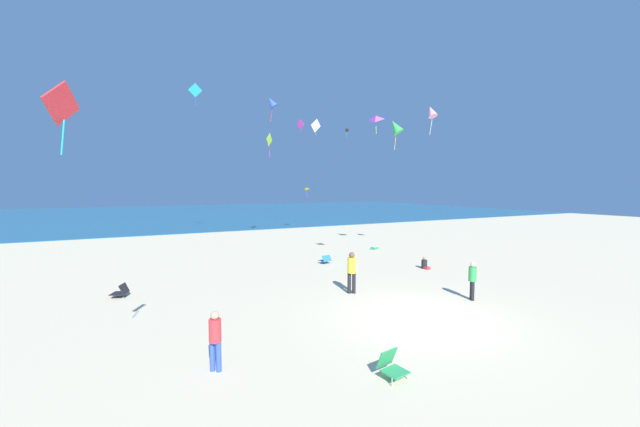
{
  "coord_description": "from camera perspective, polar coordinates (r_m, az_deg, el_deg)",
  "views": [
    {
      "loc": [
        -8.43,
        -9.09,
        4.42
      ],
      "look_at": [
        0.0,
        7.61,
        3.1
      ],
      "focal_mm": 20.27,
      "sensor_mm": 36.0,
      "label": 1
    }
  ],
  "objects": [
    {
      "name": "person_1",
      "position": [
        15.66,
        22.93,
        -9.37
      ],
      "size": [
        0.42,
        0.42,
        1.52
      ],
      "rotation": [
        0.0,
        0.0,
        5.67
      ],
      "color": "black",
      "rests_on": "ground_plane"
    },
    {
      "name": "beach_chair_near_camera",
      "position": [
        21.29,
        0.84,
        -7.28
      ],
      "size": [
        0.67,
        0.68,
        0.51
      ],
      "rotation": [
        0.0,
        0.0,
        1.77
      ],
      "color": "#2370B2",
      "rests_on": "ground_plane"
    },
    {
      "name": "cooler_box",
      "position": [
        26.52,
        8.62,
        -5.36
      ],
      "size": [
        0.65,
        0.51,
        0.23
      ],
      "rotation": [
        0.0,
        0.0,
        3.49
      ],
      "color": "#339956",
      "rests_on": "ground_plane"
    },
    {
      "name": "person_2",
      "position": [
        15.36,
        5.02,
        -8.82
      ],
      "size": [
        0.47,
        0.47,
        1.75
      ],
      "rotation": [
        0.0,
        0.0,
        1.09
      ],
      "color": "black",
      "rests_on": "ground_plane"
    },
    {
      "name": "ground_plane",
      "position": [
        21.33,
        -2.91,
        -7.93
      ],
      "size": [
        120.0,
        120.0,
        0.0
      ],
      "primitive_type": "plane",
      "color": "beige"
    },
    {
      "name": "kite_yellow",
      "position": [
        42.04,
        -2.16,
        3.91
      ],
      "size": [
        0.77,
        0.67,
        1.31
      ],
      "rotation": [
        0.0,
        0.0,
        3.44
      ],
      "color": "yellow"
    },
    {
      "name": "kite_pink",
      "position": [
        25.38,
        17.18,
        15.13
      ],
      "size": [
        0.71,
        0.91,
        1.94
      ],
      "rotation": [
        0.0,
        0.0,
        0.13
      ],
      "color": "pink"
    },
    {
      "name": "kite_purple",
      "position": [
        19.74,
        8.81,
        14.69
      ],
      "size": [
        0.78,
        0.81,
        1.04
      ],
      "rotation": [
        0.0,
        0.0,
        5.32
      ],
      "color": "purple"
    },
    {
      "name": "kite_magenta",
      "position": [
        41.51,
        -3.1,
        13.85
      ],
      "size": [
        0.51,
        0.98,
        1.4
      ],
      "rotation": [
        0.0,
        0.0,
        5.42
      ],
      "color": "#DB3DA8"
    },
    {
      "name": "kite_green",
      "position": [
        25.62,
        11.83,
        13.27
      ],
      "size": [
        1.3,
        1.32,
        2.13
      ],
      "rotation": [
        0.0,
        0.0,
        0.75
      ],
      "color": "green"
    },
    {
      "name": "person_3",
      "position": [
        9.5,
        -16.22,
        -18.18
      ],
      "size": [
        0.41,
        0.41,
        1.48
      ],
      "rotation": [
        0.0,
        0.0,
        0.88
      ],
      "color": "blue",
      "rests_on": "ground_plane"
    },
    {
      "name": "kite_black",
      "position": [
        41.45,
        4.27,
        12.91
      ],
      "size": [
        0.48,
        0.2,
        1.06
      ],
      "rotation": [
        0.0,
        0.0,
        2.53
      ],
      "color": "black"
    },
    {
      "name": "kite_lime",
      "position": [
        32.0,
        -8.01,
        11.38
      ],
      "size": [
        0.79,
        0.84,
        2.09
      ],
      "rotation": [
        0.0,
        0.0,
        3.83
      ],
      "color": "#99DB33"
    },
    {
      "name": "kite_teal",
      "position": [
        34.37,
        -19.1,
        17.89
      ],
      "size": [
        1.18,
        0.44,
        1.89
      ],
      "rotation": [
        0.0,
        0.0,
        2.85
      ],
      "color": "#1EADAD"
    },
    {
      "name": "beach_chair_mid_beach",
      "position": [
        9.27,
        11.15,
        -22.4
      ],
      "size": [
        0.61,
        0.69,
        0.65
      ],
      "rotation": [
        0.0,
        0.0,
        4.87
      ],
      "color": "#2D9956",
      "rests_on": "ground_plane"
    },
    {
      "name": "kite_blue",
      "position": [
        28.92,
        -7.68,
        17.04
      ],
      "size": [
        1.09,
        0.9,
        1.97
      ],
      "rotation": [
        0.0,
        0.0,
        1.24
      ],
      "color": "blue"
    },
    {
      "name": "person_0",
      "position": [
        20.82,
        16.2,
        -7.71
      ],
      "size": [
        0.32,
        0.52,
        0.66
      ],
      "rotation": [
        0.0,
        0.0,
        4.7
      ],
      "color": "black",
      "rests_on": "ground_plane"
    },
    {
      "name": "beach_chair_far_left",
      "position": [
        16.98,
        -28.94,
        -10.68
      ],
      "size": [
        0.75,
        0.75,
        0.55
      ],
      "rotation": [
        0.0,
        0.0,
        2.77
      ],
      "color": "black",
      "rests_on": "ground_plane"
    },
    {
      "name": "ocean_water",
      "position": [
        67.45,
        -19.54,
        0.06
      ],
      "size": [
        120.0,
        60.0,
        0.05
      ],
      "primitive_type": "cube",
      "color": "#236084",
      "rests_on": "ground_plane"
    },
    {
      "name": "kite_red",
      "position": [
        7.98,
        -35.68,
        13.76
      ],
      "size": [
        0.48,
        0.67,
        1.28
      ],
      "rotation": [
        0.0,
        0.0,
        1.18
      ],
      "color": "red"
    },
    {
      "name": "kite_white",
      "position": [
        32.72,
        -0.67,
        13.67
      ],
      "size": [
        1.13,
        0.42,
        1.43
      ],
      "rotation": [
        0.0,
        0.0,
        3.19
      ],
      "color": "white"
    }
  ]
}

